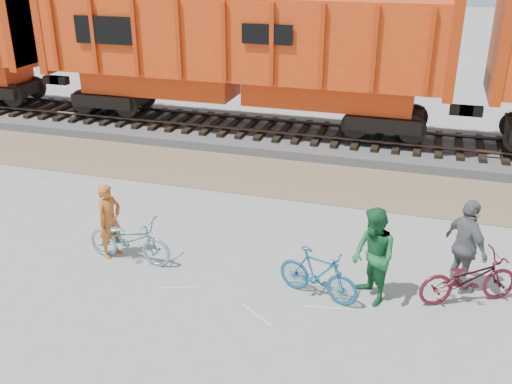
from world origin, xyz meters
TOP-DOWN VIEW (x-y plane):
  - ground at (0.00, 0.00)m, footprint 120.00×120.00m
  - gravel_strip at (0.00, 5.50)m, footprint 120.00×3.00m
  - ballast_bed at (0.00, 9.00)m, footprint 120.00×4.00m
  - track at (0.00, 9.00)m, footprint 120.00×2.60m
  - hopper_car_center at (-2.91, 9.00)m, footprint 14.00×3.13m
  - bicycle_blue at (-2.41, -0.08)m, footprint 1.99×0.77m
  - bicycle_teal at (1.76, -0.27)m, footprint 1.75×0.93m
  - bicycle_maroon at (4.53, 0.41)m, footprint 2.06×1.49m
  - person_solo at (-2.91, 0.02)m, footprint 0.57×0.71m
  - person_man at (2.76, -0.07)m, footprint 1.14×1.18m
  - person_woman at (4.43, 0.81)m, footprint 1.06×1.20m

SIDE VIEW (x-z plane):
  - ground at x=0.00m, z-range 0.00..0.00m
  - gravel_strip at x=0.00m, z-range 0.00..0.02m
  - ballast_bed at x=0.00m, z-range 0.00..0.30m
  - track at x=0.00m, z-range 0.35..0.59m
  - bicycle_teal at x=1.76m, z-range 0.00..1.01m
  - bicycle_maroon at x=4.53m, z-range 0.00..1.03m
  - bicycle_blue at x=-2.41m, z-range 0.00..1.03m
  - person_solo at x=-2.91m, z-range 0.00..1.69m
  - person_man at x=2.76m, z-range 0.00..1.92m
  - person_woman at x=4.43m, z-range 0.00..1.95m
  - hopper_car_center at x=-2.91m, z-range 0.68..5.33m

